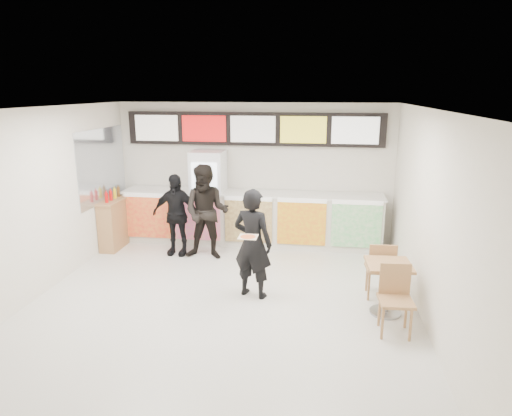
% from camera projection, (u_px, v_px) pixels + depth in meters
% --- Properties ---
extents(floor, '(7.00, 7.00, 0.00)m').
position_uv_depth(floor, '(220.00, 308.00, 7.02)').
color(floor, beige).
rests_on(floor, ground).
extents(ceiling, '(7.00, 7.00, 0.00)m').
position_uv_depth(ceiling, '(216.00, 109.00, 6.26)').
color(ceiling, white).
rests_on(ceiling, wall_back).
extents(wall_back, '(6.00, 0.00, 6.00)m').
position_uv_depth(wall_back, '(254.00, 172.00, 9.99)').
color(wall_back, silver).
rests_on(wall_back, floor).
extents(wall_left, '(0.00, 7.00, 7.00)m').
position_uv_depth(wall_left, '(29.00, 207.00, 7.06)').
color(wall_left, silver).
rests_on(wall_left, floor).
extents(wall_right, '(0.00, 7.00, 7.00)m').
position_uv_depth(wall_right, '(433.00, 223.00, 6.21)').
color(wall_right, silver).
rests_on(wall_right, floor).
extents(service_counter, '(5.56, 0.77, 1.14)m').
position_uv_depth(service_counter, '(251.00, 218.00, 9.83)').
color(service_counter, silver).
rests_on(service_counter, floor).
extents(menu_board, '(5.50, 0.14, 0.70)m').
position_uv_depth(menu_board, '(253.00, 129.00, 9.67)').
color(menu_board, black).
rests_on(menu_board, wall_back).
extents(drinks_fridge, '(0.70, 0.67, 2.00)m').
position_uv_depth(drinks_fridge, '(209.00, 197.00, 9.87)').
color(drinks_fridge, white).
rests_on(drinks_fridge, floor).
extents(mirror_panel, '(0.01, 2.00, 1.50)m').
position_uv_depth(mirror_panel, '(102.00, 166.00, 9.35)').
color(mirror_panel, '#B2B7BF').
rests_on(mirror_panel, wall_left).
extents(customer_main, '(0.75, 0.60, 1.78)m').
position_uv_depth(customer_main, '(253.00, 244.00, 7.23)').
color(customer_main, black).
rests_on(customer_main, floor).
extents(customer_left, '(0.91, 0.71, 1.88)m').
position_uv_depth(customer_left, '(207.00, 212.00, 8.90)').
color(customer_left, black).
rests_on(customer_left, floor).
extents(customer_mid, '(0.99, 0.46, 1.66)m').
position_uv_depth(customer_mid, '(176.00, 215.00, 9.14)').
color(customer_mid, black).
rests_on(customer_mid, floor).
extents(pizza_slice, '(0.36, 0.36, 0.02)m').
position_uv_depth(pizza_slice, '(248.00, 236.00, 6.74)').
color(pizza_slice, beige).
rests_on(pizza_slice, customer_main).
extents(cafe_table, '(0.68, 1.65, 0.95)m').
position_uv_depth(cafe_table, '(388.00, 279.00, 6.72)').
color(cafe_table, tan).
rests_on(cafe_table, floor).
extents(condiment_ledge, '(0.38, 0.93, 1.24)m').
position_uv_depth(condiment_ledge, '(114.00, 223.00, 9.61)').
color(condiment_ledge, tan).
rests_on(condiment_ledge, floor).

